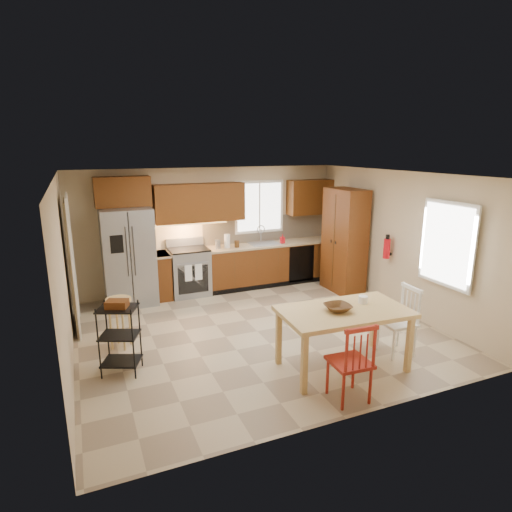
{
  "coord_description": "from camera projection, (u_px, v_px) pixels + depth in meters",
  "views": [
    {
      "loc": [
        -2.51,
        -5.89,
        2.9
      ],
      "look_at": [
        0.15,
        0.4,
        1.15
      ],
      "focal_mm": 30.0,
      "sensor_mm": 36.0,
      "label": 1
    }
  ],
  "objects": [
    {
      "name": "bar_stool",
      "position": [
        120.0,
        323.0,
        6.3
      ],
      "size": [
        0.47,
        0.47,
        0.76
      ],
      "primitive_type": null,
      "rotation": [
        0.0,
        0.0,
        0.32
      ],
      "color": "#DDB86E",
      "rests_on": "floor"
    },
    {
      "name": "table_bowl",
      "position": [
        338.0,
        311.0,
        5.55
      ],
      "size": [
        0.36,
        0.36,
        0.08
      ],
      "primitive_type": "imported",
      "rotation": [
        0.0,
        0.0,
        -0.05
      ],
      "color": "#523116",
      "rests_on": "dining_table"
    },
    {
      "name": "wall_left",
      "position": [
        64.0,
        277.0,
        5.58
      ],
      "size": [
        0.02,
        5.0,
        2.5
      ],
      "primitive_type": "cube",
      "color": "#CCB793",
      "rests_on": "ground"
    },
    {
      "name": "wall_right",
      "position": [
        398.0,
        242.0,
        7.65
      ],
      "size": [
        0.02,
        5.0,
        2.5
      ],
      "primitive_type": "cube",
      "color": "#CCB793",
      "rests_on": "ground"
    },
    {
      "name": "pantry",
      "position": [
        344.0,
        241.0,
        8.65
      ],
      "size": [
        0.5,
        0.95,
        2.1
      ],
      "primitive_type": "cube",
      "color": "#5A2C10",
      "rests_on": "floor"
    },
    {
      "name": "dining_table",
      "position": [
        343.0,
        339.0,
        5.69
      ],
      "size": [
        1.73,
        1.03,
        0.82
      ],
      "primitive_type": null,
      "rotation": [
        0.0,
        0.0,
        -0.05
      ],
      "color": "#DDB86E",
      "rests_on": "floor"
    },
    {
      "name": "upper_right_block",
      "position": [
        310.0,
        197.0,
        9.39
      ],
      "size": [
        1.0,
        0.35,
        0.75
      ],
      "primitive_type": "cube",
      "color": "#5E2E0F",
      "rests_on": "wall_back"
    },
    {
      "name": "canister_steel",
      "position": [
        218.0,
        244.0,
        8.61
      ],
      "size": [
        0.11,
        0.11,
        0.18
      ],
      "primitive_type": "cylinder",
      "color": "gray",
      "rests_on": "base_cabinet_run"
    },
    {
      "name": "window_back",
      "position": [
        259.0,
        207.0,
        9.14
      ],
      "size": [
        1.12,
        0.04,
        1.12
      ],
      "primitive_type": "cube",
      "color": "white",
      "rests_on": "wall_back"
    },
    {
      "name": "sink",
      "position": [
        264.0,
        246.0,
        9.09
      ],
      "size": [
        0.62,
        0.46,
        0.16
      ],
      "primitive_type": "cube",
      "color": "gray",
      "rests_on": "base_cabinet_run"
    },
    {
      "name": "paper_towel",
      "position": [
        227.0,
        241.0,
        8.68
      ],
      "size": [
        0.12,
        0.12,
        0.28
      ],
      "primitive_type": "cylinder",
      "color": "white",
      "rests_on": "base_cabinet_run"
    },
    {
      "name": "floor",
      "position": [
        257.0,
        331.0,
        6.92
      ],
      "size": [
        5.5,
        5.5,
        0.0
      ],
      "primitive_type": "plane",
      "color": "tan",
      "rests_on": "ground"
    },
    {
      "name": "base_cabinet_narrow",
      "position": [
        162.0,
        276.0,
        8.36
      ],
      "size": [
        0.3,
        0.6,
        0.9
      ],
      "primitive_type": "cube",
      "color": "#5A2C10",
      "rests_on": "floor"
    },
    {
      "name": "upper_over_fridge",
      "position": [
        122.0,
        192.0,
        7.83
      ],
      "size": [
        1.0,
        0.35,
        0.55
      ],
      "primitive_type": "cube",
      "color": "#5E2E0F",
      "rests_on": "wall_back"
    },
    {
      "name": "upper_left_block",
      "position": [
        200.0,
        203.0,
        8.45
      ],
      "size": [
        1.8,
        0.35,
        0.75
      ],
      "primitive_type": "cube",
      "color": "#5E2E0F",
      "rests_on": "wall_back"
    },
    {
      "name": "soap_bottle",
      "position": [
        282.0,
        239.0,
        9.11
      ],
      "size": [
        0.09,
        0.09,
        0.19
      ],
      "primitive_type": "imported",
      "color": "red",
      "rests_on": "base_cabinet_run"
    },
    {
      "name": "wall_back",
      "position": [
        210.0,
        229.0,
        8.84
      ],
      "size": [
        5.5,
        0.02,
        2.5
      ],
      "primitive_type": "cube",
      "color": "#CCB793",
      "rests_on": "ground"
    },
    {
      "name": "utility_cart",
      "position": [
        120.0,
        339.0,
        5.55
      ],
      "size": [
        0.58,
        0.53,
        0.95
      ],
      "primitive_type": null,
      "rotation": [
        0.0,
        0.0,
        -0.4
      ],
      "color": "black",
      "rests_on": "floor"
    },
    {
      "name": "fire_extinguisher",
      "position": [
        387.0,
        249.0,
        7.77
      ],
      "size": [
        0.12,
        0.12,
        0.36
      ],
      "primitive_type": "cylinder",
      "color": "red",
      "rests_on": "wall_right"
    },
    {
      "name": "canister_wood",
      "position": [
        237.0,
        244.0,
        8.74
      ],
      "size": [
        0.1,
        0.1,
        0.14
      ],
      "primitive_type": "cylinder",
      "color": "#523116",
      "rests_on": "base_cabinet_run"
    },
    {
      "name": "range_stove",
      "position": [
        189.0,
        272.0,
        8.55
      ],
      "size": [
        0.76,
        0.63,
        0.92
      ],
      "primitive_type": "cube",
      "color": "gray",
      "rests_on": "floor"
    },
    {
      "name": "chair_white",
      "position": [
        397.0,
        321.0,
        6.07
      ],
      "size": [
        0.49,
        0.49,
        0.99
      ],
      "primitive_type": null,
      "rotation": [
        0.0,
        0.0,
        1.52
      ],
      "color": "white",
      "rests_on": "floor"
    },
    {
      "name": "wall_front",
      "position": [
        353.0,
        313.0,
        4.38
      ],
      "size": [
        5.5,
        0.02,
        2.5
      ],
      "primitive_type": "cube",
      "color": "#CCB793",
      "rests_on": "ground"
    },
    {
      "name": "refrigerator",
      "position": [
        129.0,
        257.0,
        7.95
      ],
      "size": [
        0.92,
        0.75,
        1.82
      ],
      "primitive_type": "cube",
      "color": "gray",
      "rests_on": "floor"
    },
    {
      "name": "base_cabinet_run",
      "position": [
        272.0,
        263.0,
        9.26
      ],
      "size": [
        2.92,
        0.6,
        0.9
      ],
      "primitive_type": "cube",
      "color": "#5A2C10",
      "rests_on": "floor"
    },
    {
      "name": "doorway",
      "position": [
        72.0,
        266.0,
        6.82
      ],
      "size": [
        0.04,
        0.95,
        2.1
      ],
      "primitive_type": "cube",
      "color": "#8C7A59",
      "rests_on": "wall_left"
    },
    {
      "name": "chair_red",
      "position": [
        350.0,
        361.0,
        4.96
      ],
      "size": [
        0.49,
        0.49,
        0.99
      ],
      "primitive_type": null,
      "rotation": [
        0.0,
        0.0,
        -0.05
      ],
      "color": "maroon",
      "rests_on": "floor"
    },
    {
      "name": "window_right",
      "position": [
        447.0,
        244.0,
        6.55
      ],
      "size": [
        0.04,
        1.02,
        1.32
      ],
      "primitive_type": "cube",
      "color": "white",
      "rests_on": "wall_right"
    },
    {
      "name": "ceiling",
      "position": [
        257.0,
        175.0,
        6.3
      ],
      "size": [
        5.5,
        5.0,
        0.02
      ],
      "primitive_type": "cube",
      "color": "silver",
      "rests_on": "ground"
    },
    {
      "name": "undercab_glow",
      "position": [
        186.0,
        224.0,
        8.41
      ],
      "size": [
        1.6,
        0.3,
        0.01
      ],
      "primitive_type": "cube",
      "color": "#FFBF66",
      "rests_on": "wall_back"
    },
    {
      "name": "dishwasher",
      "position": [
        301.0,
        264.0,
        9.21
      ],
      "size": [
        0.6,
        0.02,
        0.78
      ],
      "primitive_type": "cube",
      "color": "black",
      "rests_on": "floor"
    },
    {
      "name": "backsplash",
      "position": [
        267.0,
        228.0,
        9.33
      ],
      "size": [
        2.92,
        0.03,
        0.55
      ],
      "primitive_type": "cube",
      "color": "#C5B295",
      "rests_on": "wall_back"
    },
    {
      "name": "table_jar",
      "position": [
        363.0,
        301.0,
        5.81
      ],
      "size": [
        0.14,
        0.14,
        0.15
      ],
      "primitive_type": "cylinder",
      "rotation": [
        0.0,
        0.0,
        -0.05
      ],
      "color": "white",
      "rests_on": "dining_table"
    }
  ]
}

